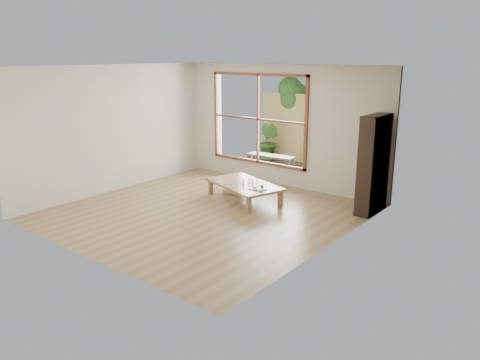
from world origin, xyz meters
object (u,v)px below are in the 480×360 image
(food_tray, at_px, (258,188))
(garden_bench, at_px, (271,157))
(bookshelf, at_px, (373,165))
(low_table, at_px, (244,185))

(food_tray, distance_m, garden_bench, 2.81)
(food_tray, xyz_separation_m, garden_bench, (-1.40, 2.43, -0.02))
(bookshelf, height_order, garden_bench, bookshelf)
(food_tray, bearing_deg, garden_bench, 123.49)
(low_table, bearing_deg, bookshelf, 39.76)
(bookshelf, height_order, food_tray, bookshelf)
(low_table, bearing_deg, food_tray, -1.51)
(low_table, relative_size, food_tray, 5.73)
(bookshelf, distance_m, food_tray, 2.13)
(bookshelf, bearing_deg, low_table, -159.00)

